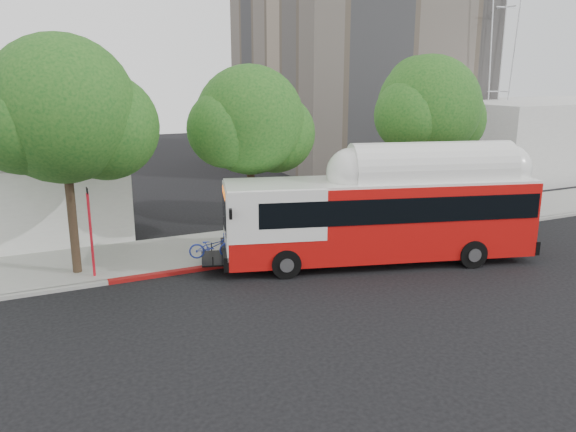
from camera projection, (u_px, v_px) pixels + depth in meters
ground at (330, 286)px, 22.30m from camera, size 120.00×120.00×0.00m
sidewalk at (267, 241)px, 27.99m from camera, size 60.00×5.00×0.15m
curb_strip at (289, 256)px, 25.71m from camera, size 60.00×0.30×0.15m
red_curb_segment at (227, 265)px, 24.49m from camera, size 10.00×0.32×0.16m
street_tree_left at (75, 115)px, 22.08m from camera, size 6.67×5.80×9.74m
street_tree_mid at (258, 124)px, 25.92m from camera, size 5.75×5.00×8.62m
street_tree_right at (435, 111)px, 29.74m from camera, size 6.21×5.40×9.18m
horizon_block at (548, 136)px, 47.83m from camera, size 20.00×12.00×6.00m
transit_bus at (382, 219)px, 24.61m from camera, size 14.62×6.42×4.28m
signal_pole at (91, 233)px, 22.51m from camera, size 0.11×0.36×3.82m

